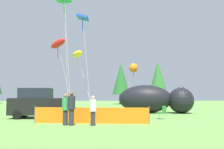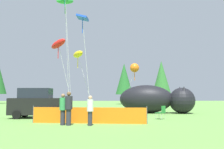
{
  "view_description": "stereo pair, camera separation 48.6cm",
  "coord_description": "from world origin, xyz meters",
  "px_view_note": "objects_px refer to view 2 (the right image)",
  "views": [
    {
      "loc": [
        -0.84,
        -17.98,
        1.67
      ],
      "look_at": [
        0.67,
        3.01,
        3.45
      ],
      "focal_mm": 40.0,
      "sensor_mm": 36.0,
      "label": 1
    },
    {
      "loc": [
        -0.35,
        -18.01,
        1.67
      ],
      "look_at": [
        0.67,
        3.01,
        3.45
      ],
      "focal_mm": 40.0,
      "sensor_mm": 36.0,
      "label": 2
    }
  ],
  "objects_px": {
    "kite_blue_box": "(83,20)",
    "kite_green_fish": "(65,1)",
    "kite_orange_flower": "(135,68)",
    "parked_car": "(38,104)",
    "inflatable_cat": "(155,100)",
    "kite_red_lizard": "(58,44)",
    "spectator_in_yellow_shirt": "(63,108)",
    "spectator_in_red_shirt": "(69,107)",
    "folding_chair": "(162,112)",
    "kite_yellow_hero": "(78,54)",
    "spectator_in_blue_shirt": "(90,109)"
  },
  "relations": [
    {
      "from": "spectator_in_red_shirt",
      "to": "parked_car",
      "type": "bearing_deg",
      "value": 121.69
    },
    {
      "from": "kite_blue_box",
      "to": "spectator_in_yellow_shirt",
      "type": "bearing_deg",
      "value": -96.27
    },
    {
      "from": "folding_chair",
      "to": "spectator_in_blue_shirt",
      "type": "relative_size",
      "value": 0.57
    },
    {
      "from": "kite_red_lizard",
      "to": "kite_blue_box",
      "type": "bearing_deg",
      "value": -36.46
    },
    {
      "from": "kite_orange_flower",
      "to": "kite_green_fish",
      "type": "height_order",
      "value": "kite_green_fish"
    },
    {
      "from": "folding_chair",
      "to": "spectator_in_blue_shirt",
      "type": "bearing_deg",
      "value": 78.28
    },
    {
      "from": "inflatable_cat",
      "to": "parked_car",
      "type": "bearing_deg",
      "value": -139.86
    },
    {
      "from": "folding_chair",
      "to": "kite_red_lizard",
      "type": "bearing_deg",
      "value": 14.43
    },
    {
      "from": "spectator_in_red_shirt",
      "to": "kite_red_lizard",
      "type": "bearing_deg",
      "value": 104.15
    },
    {
      "from": "kite_red_lizard",
      "to": "kite_green_fish",
      "type": "distance_m",
      "value": 5.51
    },
    {
      "from": "inflatable_cat",
      "to": "kite_orange_flower",
      "type": "xyz_separation_m",
      "value": [
        -1.69,
        1.65,
        3.27
      ]
    },
    {
      "from": "spectator_in_yellow_shirt",
      "to": "folding_chair",
      "type": "bearing_deg",
      "value": 25.93
    },
    {
      "from": "kite_green_fish",
      "to": "kite_orange_flower",
      "type": "bearing_deg",
      "value": 7.54
    },
    {
      "from": "inflatable_cat",
      "to": "kite_red_lizard",
      "type": "xyz_separation_m",
      "value": [
        -8.93,
        -1.85,
        4.96
      ]
    },
    {
      "from": "parked_car",
      "to": "spectator_in_blue_shirt",
      "type": "relative_size",
      "value": 2.49
    },
    {
      "from": "spectator_in_red_shirt",
      "to": "kite_orange_flower",
      "type": "height_order",
      "value": "kite_orange_flower"
    },
    {
      "from": "kite_yellow_hero",
      "to": "spectator_in_blue_shirt",
      "type": "bearing_deg",
      "value": -80.71
    },
    {
      "from": "spectator_in_red_shirt",
      "to": "inflatable_cat",
      "type": "bearing_deg",
      "value": 53.69
    },
    {
      "from": "kite_red_lizard",
      "to": "kite_orange_flower",
      "type": "xyz_separation_m",
      "value": [
        7.23,
        3.51,
        -1.69
      ]
    },
    {
      "from": "folding_chair",
      "to": "inflatable_cat",
      "type": "xyz_separation_m",
      "value": [
        0.9,
        6.22,
        0.7
      ]
    },
    {
      "from": "kite_orange_flower",
      "to": "parked_car",
      "type": "bearing_deg",
      "value": -141.52
    },
    {
      "from": "spectator_in_red_shirt",
      "to": "folding_chair",
      "type": "bearing_deg",
      "value": 28.45
    },
    {
      "from": "kite_orange_flower",
      "to": "kite_green_fish",
      "type": "bearing_deg",
      "value": -172.46
    },
    {
      "from": "parked_car",
      "to": "kite_blue_box",
      "type": "height_order",
      "value": "kite_blue_box"
    },
    {
      "from": "spectator_in_red_shirt",
      "to": "kite_orange_flower",
      "type": "xyz_separation_m",
      "value": [
        5.3,
        11.17,
        3.48
      ]
    },
    {
      "from": "folding_chair",
      "to": "kite_red_lizard",
      "type": "xyz_separation_m",
      "value": [
        -8.03,
        4.36,
        5.66
      ]
    },
    {
      "from": "spectator_in_yellow_shirt",
      "to": "parked_car",
      "type": "bearing_deg",
      "value": 119.37
    },
    {
      "from": "kite_blue_box",
      "to": "kite_orange_flower",
      "type": "bearing_deg",
      "value": 45.81
    },
    {
      "from": "inflatable_cat",
      "to": "spectator_in_blue_shirt",
      "type": "bearing_deg",
      "value": -106.9
    },
    {
      "from": "folding_chair",
      "to": "spectator_in_red_shirt",
      "type": "relative_size",
      "value": 0.5
    },
    {
      "from": "folding_chair",
      "to": "spectator_in_blue_shirt",
      "type": "distance_m",
      "value": 6.01
    },
    {
      "from": "kite_green_fish",
      "to": "kite_blue_box",
      "type": "bearing_deg",
      "value": -63.97
    },
    {
      "from": "kite_blue_box",
      "to": "kite_green_fish",
      "type": "height_order",
      "value": "kite_green_fish"
    },
    {
      "from": "parked_car",
      "to": "spectator_in_red_shirt",
      "type": "xyz_separation_m",
      "value": [
        2.88,
        -4.67,
        -0.04
      ]
    },
    {
      "from": "inflatable_cat",
      "to": "kite_green_fish",
      "type": "distance_m",
      "value": 13.19
    },
    {
      "from": "spectator_in_blue_shirt",
      "to": "kite_orange_flower",
      "type": "bearing_deg",
      "value": 70.13
    },
    {
      "from": "kite_yellow_hero",
      "to": "folding_chair",
      "type": "bearing_deg",
      "value": -43.24
    },
    {
      "from": "spectator_in_blue_shirt",
      "to": "kite_blue_box",
      "type": "bearing_deg",
      "value": 98.38
    },
    {
      "from": "spectator_in_yellow_shirt",
      "to": "spectator_in_red_shirt",
      "type": "height_order",
      "value": "spectator_in_red_shirt"
    },
    {
      "from": "kite_orange_flower",
      "to": "kite_green_fish",
      "type": "relative_size",
      "value": 0.42
    },
    {
      "from": "folding_chair",
      "to": "kite_yellow_hero",
      "type": "bearing_deg",
      "value": -0.31
    },
    {
      "from": "kite_blue_box",
      "to": "kite_green_fish",
      "type": "distance_m",
      "value": 5.65
    },
    {
      "from": "folding_chair",
      "to": "kite_green_fish",
      "type": "distance_m",
      "value": 14.86
    },
    {
      "from": "spectator_in_blue_shirt",
      "to": "kite_yellow_hero",
      "type": "height_order",
      "value": "kite_yellow_hero"
    },
    {
      "from": "inflatable_cat",
      "to": "kite_yellow_hero",
      "type": "relative_size",
      "value": 1.22
    },
    {
      "from": "kite_yellow_hero",
      "to": "kite_orange_flower",
      "type": "bearing_deg",
      "value": 17.62
    },
    {
      "from": "spectator_in_red_shirt",
      "to": "kite_red_lizard",
      "type": "distance_m",
      "value": 9.44
    },
    {
      "from": "inflatable_cat",
      "to": "kite_orange_flower",
      "type": "height_order",
      "value": "kite_orange_flower"
    },
    {
      "from": "kite_yellow_hero",
      "to": "kite_orange_flower",
      "type": "xyz_separation_m",
      "value": [
        5.66,
        1.8,
        -1.06
      ]
    },
    {
      "from": "kite_blue_box",
      "to": "kite_green_fish",
      "type": "bearing_deg",
      "value": 116.03
    }
  ]
}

